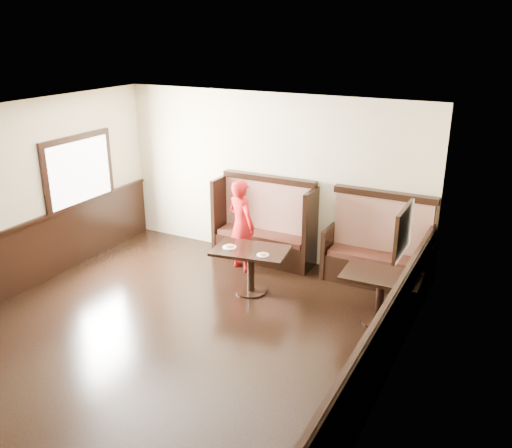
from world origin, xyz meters
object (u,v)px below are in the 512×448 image
Objects in this scene: booth_main at (265,230)px; table_main at (251,259)px; table_neighbor at (381,287)px; booth_neighbor at (378,254)px; child at (241,225)px.

table_main is at bearing -73.37° from booth_main.
table_neighbor is at bearing -27.19° from booth_main.
booth_neighbor is 1.24m from table_neighbor.
booth_neighbor reaches higher than table_neighbor.
table_main is 0.78× the size of child.
booth_main is 1.68× the size of table_neighbor.
booth_neighbor is at bearing -0.05° from booth_main.
booth_main is at bearing 97.53° from table_main.
child is (-2.47, 0.65, 0.23)m from table_neighbor.
table_neighbor is (0.36, -1.18, 0.05)m from booth_neighbor.
table_neighbor is 2.57m from child.
child reaches higher than table_neighbor.
booth_neighbor is at bearing 28.02° from table_main.
child is (-0.52, 0.67, 0.23)m from table_main.
table_main is 1.95m from table_neighbor.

